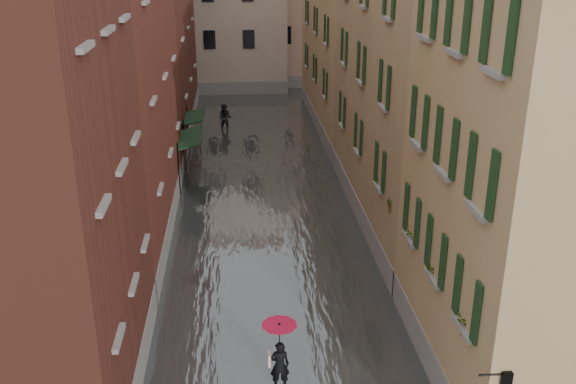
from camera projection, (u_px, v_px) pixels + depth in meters
name	position (u px, v px, depth m)	size (l,w,h in m)	color
ground	(281.00, 342.00, 19.89)	(120.00, 120.00, 0.00)	#5D5E60
floodwater	(262.00, 188.00, 31.91)	(10.00, 60.00, 0.20)	#51585A
building_left_mid	(88.00, 86.00, 25.40)	(6.00, 14.00, 12.50)	maroon
building_left_far	(137.00, 21.00, 39.03)	(6.00, 16.00, 14.00)	brown
building_right_near	(557.00, 186.00, 16.47)	(6.00, 8.00, 11.50)	#A38954
building_right_mid	(433.00, 74.00, 26.40)	(6.00, 14.00, 13.00)	tan
building_right_far	(363.00, 39.00, 40.58)	(6.00, 16.00, 11.50)	#A38954
building_end_cream	(210.00, 7.00, 52.50)	(12.00, 9.00, 13.00)	beige
building_end_pink	(316.00, 10.00, 55.24)	(10.00, 9.00, 12.00)	tan
awning_near	(190.00, 139.00, 31.62)	(1.09, 3.41, 2.80)	#15311C
awning_far	(194.00, 118.00, 35.33)	(1.09, 2.86, 2.80)	#15311C
wall_lantern	(505.00, 377.00, 13.57)	(0.71, 0.22, 0.35)	black
window_planters	(414.00, 227.00, 19.44)	(0.59, 10.34, 0.84)	#9C6033
pedestrian_main	(279.00, 349.00, 17.39)	(0.97, 0.97, 2.06)	black
pedestrian_far	(225.00, 118.00, 41.22)	(0.91, 0.71, 1.88)	#232326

